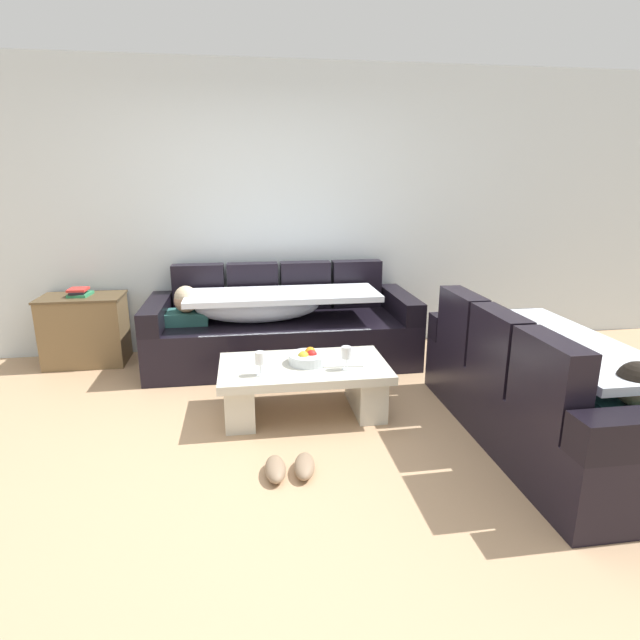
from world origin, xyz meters
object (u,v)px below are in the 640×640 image
(couch_near_window, at_px, (547,392))
(fruit_bowl, at_px, (308,358))
(coffee_table, at_px, (304,383))
(side_cabinet, at_px, (85,330))
(book_stack_on_cabinet, at_px, (79,292))
(pair_of_shoes, at_px, (290,467))
(wine_glass_near_right, at_px, (346,354))
(open_magazine, at_px, (342,362))
(wine_glass_near_left, at_px, (260,359))
(couch_along_wall, at_px, (279,328))

(couch_near_window, relative_size, fruit_bowl, 7.13)
(couch_near_window, bearing_deg, coffee_table, 67.77)
(fruit_bowl, relative_size, side_cabinet, 0.39)
(couch_near_window, xyz_separation_m, fruit_bowl, (-1.47, 0.64, 0.08))
(book_stack_on_cabinet, xyz_separation_m, pair_of_shoes, (1.70, -2.14, -0.63))
(couch_near_window, xyz_separation_m, wine_glass_near_right, (-1.23, 0.47, 0.16))
(book_stack_on_cabinet, height_order, pair_of_shoes, book_stack_on_cabinet)
(fruit_bowl, bearing_deg, open_magazine, -4.50)
(wine_glass_near_right, bearing_deg, fruit_bowl, 146.77)
(coffee_table, distance_m, pair_of_shoes, 0.83)
(wine_glass_near_left, relative_size, book_stack_on_cabinet, 0.73)
(wine_glass_near_right, bearing_deg, wine_glass_near_left, -178.01)
(wine_glass_near_left, distance_m, open_magazine, 0.62)
(coffee_table, xyz_separation_m, open_magazine, (0.28, 0.00, 0.15))
(couch_near_window, xyz_separation_m, open_magazine, (-1.23, 0.62, 0.05))
(couch_along_wall, bearing_deg, wine_glass_near_right, -73.00)
(open_magazine, distance_m, pair_of_shoes, 0.97)
(fruit_bowl, xyz_separation_m, open_magazine, (0.24, -0.02, -0.04))
(wine_glass_near_left, bearing_deg, coffee_table, 27.46)
(open_magazine, xyz_separation_m, side_cabinet, (-2.14, 1.34, -0.06))
(couch_along_wall, xyz_separation_m, couch_near_window, (1.61, -1.73, 0.01))
(couch_near_window, distance_m, wine_glass_near_right, 1.32)
(side_cabinet, xyz_separation_m, pair_of_shoes, (1.69, -2.13, -0.28))
(wine_glass_near_left, height_order, wine_glass_near_right, same)
(couch_near_window, xyz_separation_m, book_stack_on_cabinet, (-3.38, 1.96, 0.34))
(coffee_table, height_order, book_stack_on_cabinet, book_stack_on_cabinet)
(wine_glass_near_left, bearing_deg, couch_along_wall, 80.70)
(coffee_table, distance_m, fruit_bowl, 0.19)
(fruit_bowl, height_order, pair_of_shoes, fruit_bowl)
(couch_along_wall, height_order, coffee_table, couch_along_wall)
(couch_along_wall, height_order, wine_glass_near_right, couch_along_wall)
(book_stack_on_cabinet, bearing_deg, side_cabinet, -20.53)
(fruit_bowl, bearing_deg, side_cabinet, 145.15)
(wine_glass_near_right, height_order, open_magazine, wine_glass_near_right)
(coffee_table, bearing_deg, couch_along_wall, 95.28)
(couch_along_wall, xyz_separation_m, book_stack_on_cabinet, (-1.77, 0.23, 0.34))
(wine_glass_near_left, bearing_deg, side_cabinet, 135.88)
(wine_glass_near_right, bearing_deg, open_magazine, 90.97)
(couch_along_wall, relative_size, coffee_table, 2.01)
(book_stack_on_cabinet, bearing_deg, fruit_bowl, -34.77)
(fruit_bowl, bearing_deg, couch_along_wall, 97.16)
(side_cabinet, relative_size, book_stack_on_cabinet, 3.18)
(open_magazine, bearing_deg, fruit_bowl, 179.81)
(coffee_table, relative_size, side_cabinet, 1.67)
(fruit_bowl, bearing_deg, couch_near_window, -23.35)
(fruit_bowl, xyz_separation_m, side_cabinet, (-1.90, 1.32, -0.10))
(wine_glass_near_right, height_order, pair_of_shoes, wine_glass_near_right)
(couch_near_window, distance_m, pair_of_shoes, 1.72)
(couch_along_wall, relative_size, pair_of_shoes, 7.79)
(wine_glass_near_left, xyz_separation_m, open_magazine, (0.59, 0.16, -0.11))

